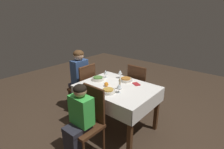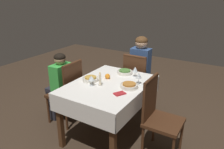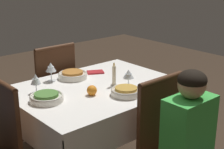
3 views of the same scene
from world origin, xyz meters
name	(u,v)px [view 1 (image 1 of 3)]	position (x,y,z in m)	size (l,w,h in m)	color
ground_plane	(117,127)	(0.00, 0.00, 0.00)	(8.00, 8.00, 0.00)	#3D2D21
dining_table	(117,92)	(0.00, 0.00, 0.66)	(1.19, 0.90, 0.76)	white
chair_west	(84,86)	(-0.82, 0.01, 0.53)	(0.41, 0.41, 0.97)	#472816
chair_south	(88,119)	(0.05, -0.67, 0.53)	(0.41, 0.41, 0.97)	#472816
chair_north	(139,87)	(0.00, 0.67, 0.53)	(0.41, 0.41, 0.97)	#472816
person_adult_denim	(78,76)	(-0.97, 0.01, 0.69)	(0.34, 0.30, 1.21)	#383342
person_child_green	(78,121)	(0.05, -0.84, 0.58)	(0.30, 0.33, 1.06)	#282833
bowl_west	(98,78)	(-0.42, 0.00, 0.79)	(0.22, 0.22, 0.06)	silver
wine_glass_west	(106,72)	(-0.40, 0.17, 0.86)	(0.07, 0.07, 0.14)	white
bowl_south	(108,91)	(0.04, -0.26, 0.79)	(0.21, 0.21, 0.06)	silver
wine_glass_south	(119,86)	(0.16, -0.16, 0.86)	(0.08, 0.08, 0.13)	white
bowl_north	(126,79)	(-0.03, 0.27, 0.79)	(0.22, 0.22, 0.06)	silver
wine_glass_north	(120,72)	(-0.19, 0.32, 0.87)	(0.08, 0.08, 0.15)	white
candle_centerpiece	(120,85)	(0.10, -0.06, 0.83)	(0.05, 0.05, 0.17)	beige
orange_fruit	(106,84)	(-0.13, -0.11, 0.80)	(0.07, 0.07, 0.07)	orange
napkin_red_folded	(136,84)	(0.19, 0.26, 0.77)	(0.16, 0.14, 0.01)	#AD2328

